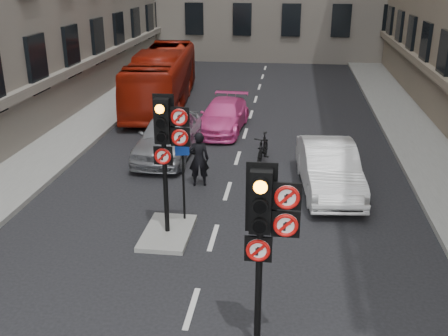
% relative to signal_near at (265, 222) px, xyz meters
% --- Properties ---
extents(pavement_left, '(3.00, 50.00, 0.16)m').
position_rel_signal_near_xyz_m(pavement_left, '(-8.69, 11.01, -2.50)').
color(pavement_left, gray).
rests_on(pavement_left, ground).
extents(pavement_right, '(3.00, 50.00, 0.16)m').
position_rel_signal_near_xyz_m(pavement_right, '(5.71, 11.01, -2.50)').
color(pavement_right, gray).
rests_on(pavement_right, ground).
extents(centre_island, '(1.20, 2.00, 0.12)m').
position_rel_signal_near_xyz_m(centre_island, '(-2.69, 4.01, -2.52)').
color(centre_island, gray).
rests_on(centre_island, ground).
extents(signal_near, '(0.91, 0.40, 3.58)m').
position_rel_signal_near_xyz_m(signal_near, '(0.00, 0.00, 0.00)').
color(signal_near, black).
rests_on(signal_near, ground).
extents(signal_far, '(0.91, 0.40, 3.58)m').
position_rel_signal_near_xyz_m(signal_far, '(-2.60, 4.00, 0.12)').
color(signal_far, black).
rests_on(signal_far, centre_island).
extents(car_silver, '(1.98, 4.66, 1.57)m').
position_rel_signal_near_xyz_m(car_silver, '(-4.00, 9.90, -1.80)').
color(car_silver, '#AAADB2').
rests_on(car_silver, ground).
extents(car_white, '(2.02, 4.65, 1.49)m').
position_rel_signal_near_xyz_m(car_white, '(1.58, 7.47, -1.84)').
color(car_white, silver).
rests_on(car_white, ground).
extents(car_pink, '(2.03, 4.43, 1.25)m').
position_rel_signal_near_xyz_m(car_pink, '(-2.46, 13.35, -1.96)').
color(car_pink, '#E64397').
rests_on(car_pink, ground).
extents(bus_red, '(3.14, 9.98, 2.74)m').
position_rel_signal_near_xyz_m(bus_red, '(-5.99, 17.19, -1.21)').
color(bus_red, maroon).
rests_on(bus_red, ground).
extents(motorcycle, '(0.71, 1.75, 1.02)m').
position_rel_signal_near_xyz_m(motorcycle, '(-0.57, 9.73, -2.07)').
color(motorcycle, black).
rests_on(motorcycle, ground).
extents(motorcyclist, '(0.71, 0.53, 1.76)m').
position_rel_signal_near_xyz_m(motorcyclist, '(-2.44, 7.36, -1.70)').
color(motorcyclist, black).
rests_on(motorcyclist, ground).
extents(info_sign, '(0.37, 0.15, 2.13)m').
position_rel_signal_near_xyz_m(info_sign, '(-2.39, 4.74, -1.09)').
color(info_sign, black).
rests_on(info_sign, centre_island).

